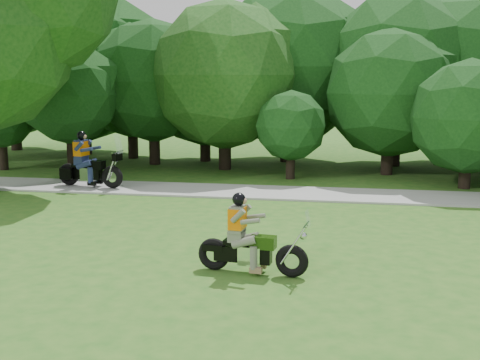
{
  "coord_description": "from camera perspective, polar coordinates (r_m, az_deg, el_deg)",
  "views": [
    {
      "loc": [
        0.88,
        -10.49,
        3.62
      ],
      "look_at": [
        -1.75,
        4.1,
        1.08
      ],
      "focal_mm": 45.0,
      "sensor_mm": 36.0,
      "label": 1
    }
  ],
  "objects": [
    {
      "name": "tree_line",
      "position": [
        25.36,
        10.3,
        9.7
      ],
      "size": [
        38.75,
        12.27,
        7.69
      ],
      "color": "black",
      "rests_on": "ground"
    },
    {
      "name": "touring_motorcycle",
      "position": [
        20.35,
        -14.38,
        1.24
      ],
      "size": [
        2.4,
        0.96,
        1.83
      ],
      "rotation": [
        0.0,
        0.0,
        -0.16
      ],
      "color": "black",
      "rests_on": "walkway"
    },
    {
      "name": "ground",
      "position": [
        11.13,
        5.2,
        -9.29
      ],
      "size": [
        100.0,
        100.0,
        0.0
      ],
      "primitive_type": "plane",
      "color": "#28621C",
      "rests_on": "ground"
    },
    {
      "name": "walkway",
      "position": [
        18.85,
        7.36,
        -1.33
      ],
      "size": [
        60.0,
        2.2,
        0.06
      ],
      "primitive_type": "cube",
      "color": "gray",
      "rests_on": "ground"
    },
    {
      "name": "chopper_motorcycle",
      "position": [
        11.23,
        0.65,
        -6.07
      ],
      "size": [
        2.13,
        0.65,
        1.52
      ],
      "rotation": [
        0.0,
        0.0,
        -0.12
      ],
      "color": "black",
      "rests_on": "ground"
    }
  ]
}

